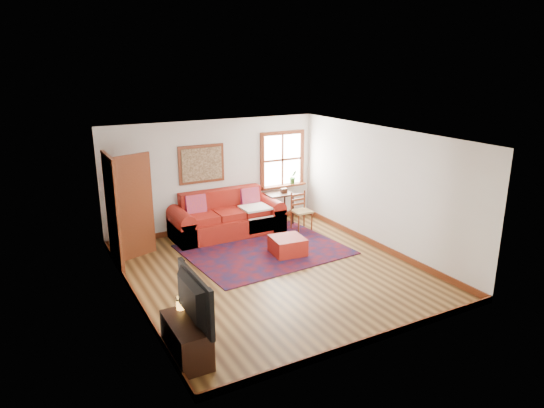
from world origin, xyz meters
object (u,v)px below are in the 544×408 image
side_table (279,198)px  red_ottoman (288,246)px  red_leather_sofa (227,220)px  media_cabinet (186,340)px  ladder_back_chair (300,209)px

side_table → red_ottoman: bearing=-114.2°
red_leather_sofa → media_cabinet: (-2.35, -4.10, -0.06)m
ladder_back_chair → media_cabinet: ladder_back_chair is taller
side_table → ladder_back_chair: size_ratio=0.86×
red_ottoman → red_leather_sofa: bearing=115.4°
red_leather_sofa → red_ottoman: size_ratio=3.94×
red_ottoman → side_table: bearing=72.0°
side_table → media_cabinet: 5.57m
ladder_back_chair → media_cabinet: bearing=-137.8°
red_ottoman → side_table: (0.77, 1.72, 0.45)m
red_leather_sofa → ladder_back_chair: bearing=-17.6°
red_ottoman → ladder_back_chair: ladder_back_chair is taller
media_cabinet → side_table: bearing=48.1°
red_ottoman → side_table: side_table is taller
ladder_back_chair → red_leather_sofa: bearing=162.4°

